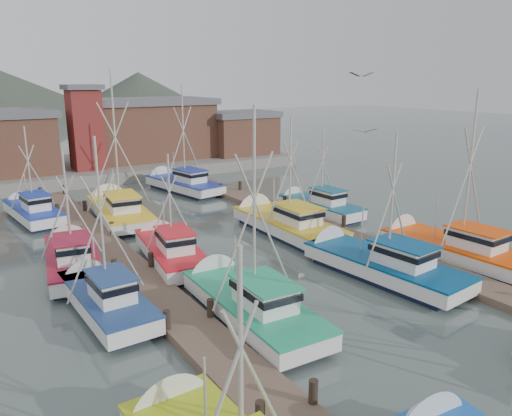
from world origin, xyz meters
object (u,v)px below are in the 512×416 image
lookout_tower (85,127)px  boat_12 (118,210)px  boat_4 (246,302)px  boat_8 (169,250)px

lookout_tower → boat_12: (-2.07, -16.15, -4.86)m
boat_4 → boat_8: boat_4 is taller
boat_4 → lookout_tower: bearing=88.4°
boat_4 → boat_8: 8.38m
boat_12 → boat_4: bearing=-85.1°
boat_8 → boat_12: bearing=96.2°
boat_8 → lookout_tower: bearing=92.9°
lookout_tower → boat_8: lookout_tower is taller
lookout_tower → boat_8: bearing=-95.1°
boat_4 → boat_8: bearing=93.0°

